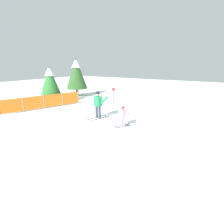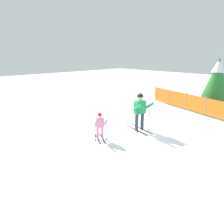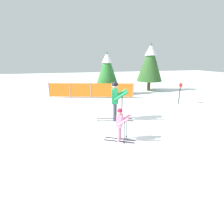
{
  "view_description": "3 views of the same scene",
  "coord_description": "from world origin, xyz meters",
  "px_view_note": "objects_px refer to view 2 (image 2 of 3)",
  "views": [
    {
      "loc": [
        -8.74,
        -6.48,
        3.44
      ],
      "look_at": [
        -0.5,
        -1.13,
        0.71
      ],
      "focal_mm": 28.0,
      "sensor_mm": 36.0,
      "label": 1
    },
    {
      "loc": [
        6.07,
        -7.58,
        3.58
      ],
      "look_at": [
        -0.7,
        -1.01,
        1.0
      ],
      "focal_mm": 35.0,
      "sensor_mm": 36.0,
      "label": 2
    },
    {
      "loc": [
        -2.26,
        -7.19,
        2.75
      ],
      "look_at": [
        -0.54,
        -0.92,
        0.76
      ],
      "focal_mm": 28.0,
      "sensor_mm": 36.0,
      "label": 3
    }
  ],
  "objects_px": {
    "safety_fence": "(186,101)",
    "skier_child": "(100,124)",
    "skier_adult": "(140,108)",
    "conifer_near": "(217,79)"
  },
  "relations": [
    {
      "from": "skier_child",
      "to": "skier_adult",
      "type": "bearing_deg",
      "value": 106.4
    },
    {
      "from": "skier_adult",
      "to": "safety_fence",
      "type": "height_order",
      "value": "skier_adult"
    },
    {
      "from": "conifer_near",
      "to": "safety_fence",
      "type": "bearing_deg",
      "value": -147.91
    },
    {
      "from": "skier_child",
      "to": "conifer_near",
      "type": "bearing_deg",
      "value": 107.92
    },
    {
      "from": "safety_fence",
      "to": "skier_child",
      "type": "bearing_deg",
      "value": -90.78
    },
    {
      "from": "skier_adult",
      "to": "conifer_near",
      "type": "distance_m",
      "value": 6.14
    },
    {
      "from": "safety_fence",
      "to": "conifer_near",
      "type": "distance_m",
      "value": 2.24
    },
    {
      "from": "skier_adult",
      "to": "skier_child",
      "type": "distance_m",
      "value": 2.18
    },
    {
      "from": "conifer_near",
      "to": "skier_child",
      "type": "bearing_deg",
      "value": -100.75
    },
    {
      "from": "skier_adult",
      "to": "conifer_near",
      "type": "relative_size",
      "value": 0.54
    }
  ]
}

